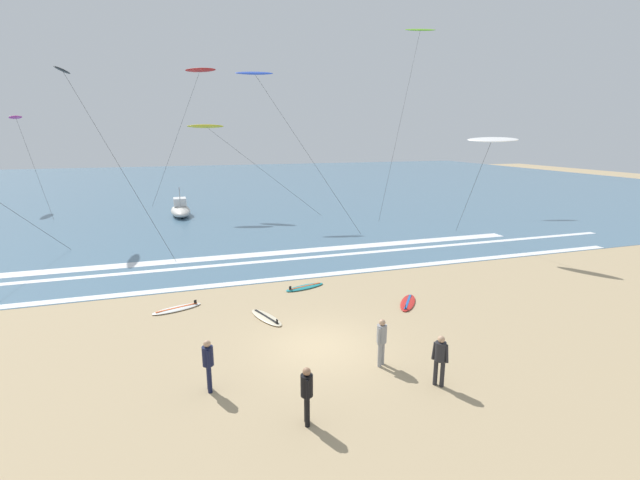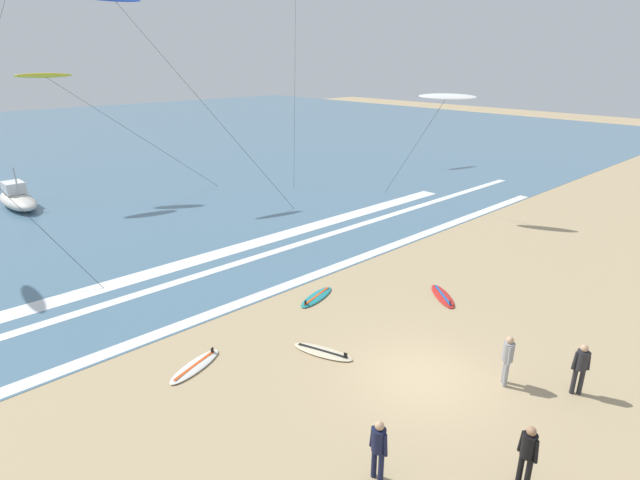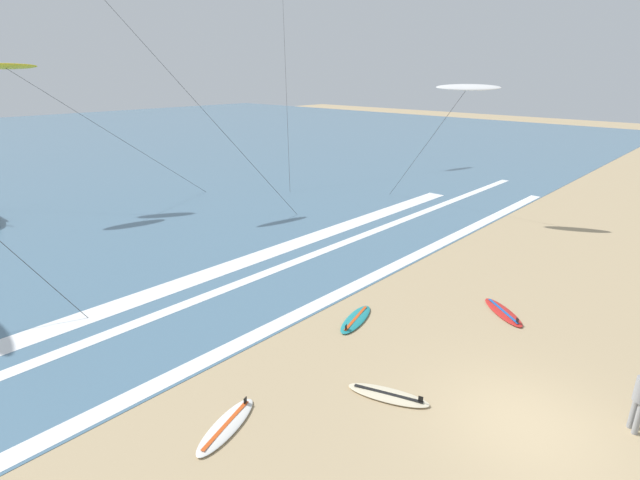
# 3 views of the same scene
# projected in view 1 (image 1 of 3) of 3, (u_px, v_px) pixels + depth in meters

# --- Properties ---
(ground_plane) EXTENTS (160.00, 160.00, 0.00)m
(ground_plane) POSITION_uv_depth(u_px,v_px,m) (319.00, 346.00, 15.50)
(ground_plane) COLOR tan
(ocean_surface) EXTENTS (140.00, 90.00, 0.01)m
(ocean_surface) POSITION_uv_depth(u_px,v_px,m) (210.00, 186.00, 63.85)
(ocean_surface) COLOR slate
(ocean_surface) RESTS_ON ground
(wave_foam_shoreline) EXTENTS (45.32, 0.60, 0.01)m
(wave_foam_shoreline) POSITION_uv_depth(u_px,v_px,m) (264.00, 281.00, 22.42)
(wave_foam_shoreline) COLOR white
(wave_foam_shoreline) RESTS_ON ocean_surface
(wave_foam_mid_break) EXTENTS (53.77, 0.52, 0.01)m
(wave_foam_mid_break) POSITION_uv_depth(u_px,v_px,m) (238.00, 264.00, 25.34)
(wave_foam_mid_break) COLOR white
(wave_foam_mid_break) RESTS_ON ocean_surface
(wave_foam_outer_break) EXTENTS (37.95, 1.06, 0.01)m
(wave_foam_outer_break) POSITION_uv_depth(u_px,v_px,m) (244.00, 256.00, 27.02)
(wave_foam_outer_break) COLOR white
(wave_foam_outer_break) RESTS_ON ocean_surface
(surfer_left_far) EXTENTS (0.32, 0.52, 1.60)m
(surfer_left_far) POSITION_uv_depth(u_px,v_px,m) (307.00, 391.00, 11.12)
(surfer_left_far) COLOR black
(surfer_left_far) RESTS_ON ground
(surfer_foreground_main) EXTENTS (0.41, 0.43, 1.60)m
(surfer_foreground_main) POSITION_uv_depth(u_px,v_px,m) (440.00, 356.00, 12.85)
(surfer_foreground_main) COLOR #232328
(surfer_foreground_main) RESTS_ON ground
(surfer_background_far) EXTENTS (0.32, 0.51, 1.60)m
(surfer_background_far) POSITION_uv_depth(u_px,v_px,m) (208.00, 361.00, 12.59)
(surfer_background_far) COLOR #141938
(surfer_background_far) RESTS_ON ground
(surfer_mid_group) EXTENTS (0.45, 0.39, 1.60)m
(surfer_mid_group) POSITION_uv_depth(u_px,v_px,m) (382.00, 338.00, 14.00)
(surfer_mid_group) COLOR gray
(surfer_mid_group) RESTS_ON ground
(surfboard_right_spare) EXTENTS (1.28, 2.18, 0.25)m
(surfboard_right_spare) POSITION_uv_depth(u_px,v_px,m) (266.00, 318.00, 17.81)
(surfboard_right_spare) COLOR beige
(surfboard_right_spare) RESTS_ON ground
(surfboard_near_water) EXTENTS (2.18, 1.17, 0.25)m
(surfboard_near_water) POSITION_uv_depth(u_px,v_px,m) (305.00, 287.00, 21.37)
(surfboard_near_water) COLOR teal
(surfboard_near_water) RESTS_ON ground
(surfboard_left_pile) EXTENTS (2.18, 1.24, 0.25)m
(surfboard_left_pile) POSITION_uv_depth(u_px,v_px,m) (177.00, 309.00, 18.72)
(surfboard_left_pile) COLOR silver
(surfboard_left_pile) RESTS_ON ground
(surfboard_foreground_flat) EXTENTS (1.72, 2.05, 0.25)m
(surfboard_foreground_flat) POSITION_uv_depth(u_px,v_px,m) (408.00, 303.00, 19.39)
(surfboard_foreground_flat) COLOR red
(surfboard_foreground_flat) RESTS_ON ground
(kite_blue_low_near) EXTENTS (7.71, 10.15, 12.56)m
(kite_blue_low_near) POSITION_uv_depth(u_px,v_px,m) (255.00, 74.00, 36.95)
(kite_blue_low_near) COLOR blue
(kite_blue_low_near) RESTS_ON ground
(kite_white_high_left) EXTENTS (3.20, 7.51, 7.21)m
(kite_white_high_left) POSITION_uv_depth(u_px,v_px,m) (492.00, 140.00, 26.47)
(kite_white_high_left) COLOR white
(kite_white_high_left) RESTS_ON ground
(kite_lime_high_right) EXTENTS (10.26, 10.38, 18.02)m
(kite_lime_high_right) POSITION_uv_depth(u_px,v_px,m) (420.00, 31.00, 45.06)
(kite_lime_high_right) COLOR #70C628
(kite_lime_high_right) RESTS_ON ground
(kite_red_far_left) EXTENTS (7.09, 4.23, 13.48)m
(kite_red_far_left) POSITION_uv_depth(u_px,v_px,m) (200.00, 71.00, 41.61)
(kite_red_far_left) COLOR red
(kite_red_far_left) RESTS_ON ground
(kite_yellow_far_right) EXTENTS (11.44, 3.70, 8.23)m
(kite_yellow_far_right) POSITION_uv_depth(u_px,v_px,m) (206.00, 127.00, 38.60)
(kite_yellow_far_right) COLOR yellow
(kite_yellow_far_right) RESTS_ON ground
(kite_black_distant_high) EXTENTS (7.15, 11.90, 11.88)m
(kite_black_distant_high) POSITION_uv_depth(u_px,v_px,m) (63.00, 71.00, 30.47)
(kite_black_distant_high) COLOR black
(kite_black_distant_high) RESTS_ON ground
(kite_magenta_distant_low) EXTENTS (4.65, 10.46, 9.18)m
(kite_magenta_distant_low) POSITION_uv_depth(u_px,v_px,m) (16.00, 118.00, 43.45)
(kite_magenta_distant_low) COLOR #CC2384
(kite_magenta_distant_low) RESTS_ON ground
(offshore_boat) EXTENTS (1.85, 5.25, 2.70)m
(offshore_boat) POSITION_uv_depth(u_px,v_px,m) (181.00, 210.00, 40.34)
(offshore_boat) COLOR beige
(offshore_boat) RESTS_ON ground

